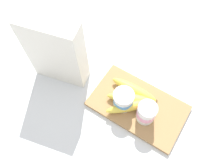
# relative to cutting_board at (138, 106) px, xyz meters

# --- Properties ---
(ground_plane) EXTENTS (2.40, 2.40, 0.00)m
(ground_plane) POSITION_rel_cutting_board_xyz_m (0.00, 0.00, -0.01)
(ground_plane) COLOR silver
(cutting_board) EXTENTS (0.35, 0.20, 0.02)m
(cutting_board) POSITION_rel_cutting_board_xyz_m (0.00, 0.00, 0.00)
(cutting_board) COLOR #A37A4C
(cutting_board) RESTS_ON ground_plane
(cereal_box) EXTENTS (0.22, 0.12, 0.29)m
(cereal_box) POSITION_rel_cutting_board_xyz_m (0.33, 0.03, 0.14)
(cereal_box) COLOR white
(cereal_box) RESTS_ON ground_plane
(yogurt_cup_front) EXTENTS (0.07, 0.07, 0.09)m
(yogurt_cup_front) POSITION_rel_cutting_board_xyz_m (-0.04, 0.03, 0.05)
(yogurt_cup_front) COLOR white
(yogurt_cup_front) RESTS_ON cutting_board
(yogurt_cup_back) EXTENTS (0.07, 0.07, 0.08)m
(yogurt_cup_back) POSITION_rel_cutting_board_xyz_m (0.05, 0.03, 0.05)
(yogurt_cup_back) COLOR white
(yogurt_cup_back) RESTS_ON cutting_board
(banana_bunch) EXTENTS (0.19, 0.16, 0.04)m
(banana_bunch) POSITION_rel_cutting_board_xyz_m (0.03, -0.01, 0.03)
(banana_bunch) COLOR yellow
(banana_bunch) RESTS_ON cutting_board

